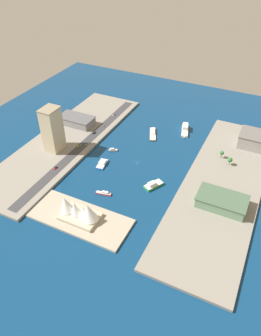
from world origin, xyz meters
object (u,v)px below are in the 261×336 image
Objects in this scene: pickup_red at (55,167)px; opera_landmark at (80,211)px; catamaran_blue at (102,164)px; ferry_white_commuter at (185,129)px; barge_flat_brown at (153,133)px; terminal_long_green at (222,201)px; tugboat_red at (104,193)px; suv_black at (94,133)px; office_block_beige at (52,129)px; yacht_sleek_gray at (113,150)px; warehouse_low_gray at (77,120)px; carpark_squat_concrete at (254,140)px; taxi_yellow_cab at (79,146)px; van_white at (114,115)px; traffic_light_waterfront at (104,127)px; ferry_green_doubledeck at (153,185)px; sedan_silver at (87,144)px.

opera_landmark is (-59.32, 45.24, 6.23)m from pickup_red.
ferry_white_commuter reaches higher than catamaran_blue.
ferry_white_commuter reaches higher than barge_flat_brown.
tugboat_red is at bearing 16.58° from terminal_long_green.
ferry_white_commuter reaches higher than suv_black.
suv_black is at bearing 30.76° from ferry_white_commuter.
ferry_white_commuter is 153.77m from office_block_beige.
suv_black reaches higher than yacht_sleek_gray.
pickup_red is (161.90, 20.43, -3.93)m from terminal_long_green.
carpark_squat_concrete is at bearing -167.23° from warehouse_low_gray.
ferry_white_commuter is 107.74m from suv_black.
taxi_yellow_cab reaches higher than tugboat_red.
tugboat_red is 3.49× the size of taxi_yellow_cab.
pickup_red reaches higher than tugboat_red.
pickup_red is at bearing 89.57° from suv_black.
barge_flat_brown is at bearing -107.15° from catamaran_blue.
van_white reaches higher than yacht_sleek_gray.
traffic_light_waterfront reaches higher than pickup_red.
ferry_green_doubledeck is 100.20m from pickup_red.
suv_black is (35.24, -18.68, 2.23)m from yacht_sleek_gray.
suv_black is at bearing -50.83° from catamaran_blue.
terminal_long_green reaches higher than pickup_red.
ferry_green_doubledeck is 0.70× the size of ferry_white_commuter.
pickup_red is at bearing 54.21° from ferry_white_commuter.
opera_landmark is at bearing 123.88° from taxi_yellow_cab.
catamaran_blue is 0.60× the size of carpark_squat_concrete.
carpark_squat_concrete reaches higher than pickup_red.
terminal_long_green reaches higher than taxi_yellow_cab.
catamaran_blue is at bearing 61.02° from ferry_white_commuter.
office_block_beige reaches higher than suv_black.
tugboat_red is 3.06× the size of suv_black.
barge_flat_brown is 4.42× the size of traffic_light_waterfront.
pickup_red is (93.14, 129.18, 0.88)m from ferry_white_commuter.
ferry_white_commuter is at bearing -137.80° from sedan_silver.
office_block_beige is at bearing 41.41° from ferry_white_commuter.
yacht_sleek_gray is 71.63m from warehouse_low_gray.
office_block_beige is at bearing 62.73° from traffic_light_waterfront.
sedan_silver is 0.72× the size of traffic_light_waterfront.
sedan_silver reaches higher than taxi_yellow_cab.
office_block_beige reaches higher than sedan_silver.
yacht_sleek_gray is 0.24× the size of terminal_long_green.
ferry_white_commuter is at bearing -175.87° from van_white.
barge_flat_brown is 79.01m from sedan_silver.
warehouse_low_gray reaches higher than pickup_red.
taxi_yellow_cab is at bearing 42.50° from ferry_white_commuter.
yacht_sleek_gray is 75.87m from van_white.
traffic_light_waterfront is at bearing -125.02° from suv_black.
catamaran_blue is 3.79× the size of pickup_red.
office_block_beige is 66.53m from traffic_light_waterfront.
catamaran_blue reaches higher than tugboat_red.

